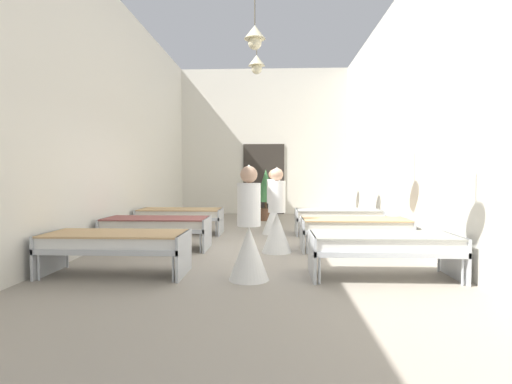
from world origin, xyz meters
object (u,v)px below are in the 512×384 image
object	(u,v)px
bed_right_row_1	(354,226)
bed_left_row_2	(181,215)
bed_right_row_0	(383,244)
bed_left_row_0	(116,242)
nurse_near_aisle	(273,211)
bed_left_row_1	(157,225)
nurse_far_aisle	(249,239)
nurse_mid_aisle	(277,222)
bed_right_row_2	(338,215)
potted_plant	(266,189)

from	to	relation	value
bed_right_row_1	bed_left_row_2	world-z (taller)	same
bed_left_row_2	bed_right_row_0	bearing A→B (deg)	-46.72
bed_left_row_0	nurse_near_aisle	bearing A→B (deg)	61.04
bed_right_row_1	nurse_near_aisle	bearing A→B (deg)	126.60
bed_left_row_1	nurse_far_aisle	world-z (taller)	nurse_far_aisle
bed_right_row_0	bed_left_row_1	xyz separation A→B (m)	(-3.58, 1.90, 0.00)
bed_left_row_2	nurse_mid_aisle	world-z (taller)	nurse_mid_aisle
bed_right_row_2	nurse_mid_aisle	distance (m)	2.55
bed_right_row_0	bed_left_row_0	bearing A→B (deg)	180.00
bed_right_row_0	bed_right_row_1	distance (m)	1.90
bed_left_row_0	bed_left_row_2	world-z (taller)	same
bed_left_row_1	nurse_mid_aisle	distance (m)	2.20
bed_left_row_0	potted_plant	world-z (taller)	potted_plant
bed_left_row_1	nurse_near_aisle	xyz separation A→B (m)	(2.13, 1.95, 0.09)
nurse_mid_aisle	nurse_far_aisle	distance (m)	1.91
bed_left_row_2	nurse_mid_aisle	size ratio (longest dim) A/B	1.28
nurse_far_aisle	bed_left_row_2	bearing A→B (deg)	-142.26
bed_right_row_0	bed_left_row_1	distance (m)	4.05
bed_right_row_0	nurse_mid_aisle	bearing A→B (deg)	129.76
bed_left_row_1	nurse_far_aisle	bearing A→B (deg)	-49.19
bed_left_row_1	potted_plant	size ratio (longest dim) A/B	1.26
bed_right_row_1	potted_plant	size ratio (longest dim) A/B	1.26
bed_left_row_0	bed_right_row_1	world-z (taller)	same
nurse_near_aisle	potted_plant	bearing A→B (deg)	-134.01
bed_left_row_1	bed_right_row_1	bearing A→B (deg)	0.00
bed_right_row_2	nurse_mid_aisle	xyz separation A→B (m)	(-1.39, -2.13, 0.09)
bed_right_row_1	potted_plant	bearing A→B (deg)	109.81
bed_left_row_0	bed_left_row_1	size ratio (longest dim) A/B	1.00
bed_right_row_2	nurse_near_aisle	distance (m)	1.45
bed_left_row_1	bed_right_row_2	distance (m)	4.05
bed_left_row_1	nurse_mid_aisle	bearing A→B (deg)	-6.06
nurse_far_aisle	bed_right_row_1	bearing A→B (deg)	153.48
nurse_far_aisle	bed_left_row_0	bearing A→B (deg)	-83.20
bed_left_row_1	bed_left_row_0	bearing A→B (deg)	-90.00
bed_left_row_0	bed_right_row_2	distance (m)	5.22
bed_right_row_0	bed_left_row_2	xyz separation A→B (m)	(-3.58, 3.80, 0.00)
nurse_far_aisle	potted_plant	bearing A→B (deg)	-167.36
potted_plant	nurse_near_aisle	bearing A→B (deg)	-85.14
bed_left_row_2	nurse_far_aisle	world-z (taller)	nurse_far_aisle
bed_left_row_1	bed_right_row_1	distance (m)	3.58
bed_left_row_1	nurse_mid_aisle	xyz separation A→B (m)	(2.19, -0.23, 0.09)
bed_left_row_1	bed_right_row_1	world-z (taller)	same
bed_left_row_2	bed_right_row_2	xyz separation A→B (m)	(3.58, 0.00, 0.00)
bed_left_row_1	bed_left_row_2	distance (m)	1.90
nurse_mid_aisle	bed_right_row_2	bearing A→B (deg)	-107.00
bed_right_row_1	nurse_mid_aisle	size ratio (longest dim) A/B	1.28
potted_plant	nurse_far_aisle	bearing A→B (deg)	-90.67
bed_right_row_0	bed_right_row_1	bearing A→B (deg)	90.00
bed_right_row_0	bed_left_row_2	size ratio (longest dim) A/B	1.00
potted_plant	bed_right_row_0	bearing A→B (deg)	-75.64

